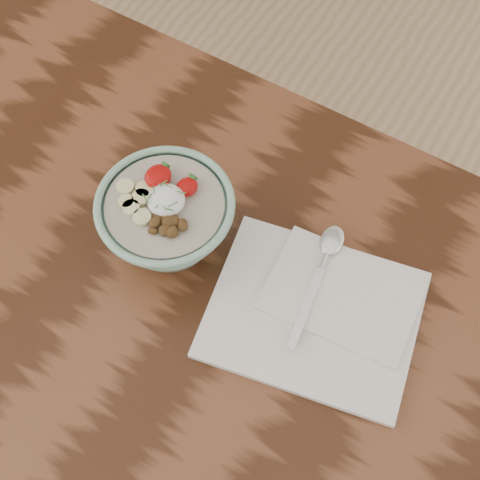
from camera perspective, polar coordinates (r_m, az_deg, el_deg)
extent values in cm
cube|color=#371B0D|center=(94.43, -4.22, -8.55)|extent=(160.00, 90.00, 4.00)
cylinder|color=#4C2D19|center=(168.75, -17.39, 9.79)|extent=(7.00, 7.00, 71.00)
cylinder|color=#86B49B|center=(98.33, -5.91, 0.09)|extent=(8.38, 8.38, 1.20)
torus|color=#86B49B|center=(89.90, -6.47, 3.04)|extent=(19.05, 19.05, 1.10)
cylinder|color=#C1B4A0|center=(90.41, -6.43, 2.85)|extent=(16.15, 16.15, 1.00)
ellipsoid|color=white|center=(89.15, -6.32, 3.37)|extent=(5.07, 5.07, 2.79)
ellipsoid|color=#A40807|center=(90.26, -4.55, 4.54)|extent=(2.86, 3.15, 1.57)
cone|color=#286623|center=(90.57, -4.12, 5.23)|extent=(1.40, 1.03, 1.52)
ellipsoid|color=#A40807|center=(91.37, -7.01, 5.42)|extent=(3.54, 3.90, 1.95)
cone|color=#286623|center=(91.79, -6.47, 6.24)|extent=(1.40, 1.03, 1.52)
cylinder|color=beige|center=(90.48, -9.69, 3.25)|extent=(2.14, 2.14, 0.70)
cylinder|color=beige|center=(90.51, -8.44, 3.61)|extent=(2.50, 2.50, 0.70)
cylinder|color=beige|center=(91.10, -8.14, 4.26)|extent=(2.52, 2.52, 0.70)
cylinder|color=beige|center=(88.89, -8.36, 1.92)|extent=(2.52, 2.52, 0.70)
cylinder|color=beige|center=(89.87, -9.28, 2.73)|extent=(2.36, 2.36, 0.70)
cylinder|color=beige|center=(91.77, -9.78, 4.49)|extent=(2.42, 2.42, 0.70)
ellipsoid|color=#533818|center=(88.41, -5.96, 2.11)|extent=(1.93, 1.99, 1.09)
ellipsoid|color=#533818|center=(88.41, -6.86, 2.09)|extent=(2.33, 2.18, 0.98)
ellipsoid|color=#533818|center=(87.59, -7.45, 0.79)|extent=(1.72, 1.57, 0.91)
ellipsoid|color=#533818|center=(88.15, -6.34, 1.74)|extent=(1.66, 1.53, 0.88)
ellipsoid|color=#533818|center=(87.05, -5.82, 0.68)|extent=(2.51, 2.52, 1.04)
ellipsoid|color=#533818|center=(87.39, -4.90, 1.31)|extent=(2.31, 2.37, 1.18)
ellipsoid|color=#533818|center=(87.89, -5.60, 1.71)|extent=(2.22, 2.19, 1.23)
ellipsoid|color=#533818|center=(87.74, -5.72, 1.27)|extent=(1.52, 1.43, 0.92)
ellipsoid|color=#533818|center=(87.96, -7.27, 1.51)|extent=(1.77, 2.12, 1.37)
ellipsoid|color=#533818|center=(87.29, -6.43, 0.85)|extent=(2.01, 2.14, 1.12)
ellipsoid|color=#533818|center=(87.77, -6.13, 1.55)|extent=(2.14, 1.93, 1.58)
cylinder|color=#3E7531|center=(87.78, -6.62, 3.14)|extent=(0.79, 1.06, 0.22)
cylinder|color=#3E7531|center=(87.20, -6.07, 2.63)|extent=(1.22, 0.51, 0.22)
cylinder|color=#3E7531|center=(87.79, -6.93, 3.09)|extent=(0.23, 1.65, 0.24)
cylinder|color=#3E7531|center=(89.11, -6.62, 4.51)|extent=(1.45, 0.47, 0.23)
cylinder|color=#3E7531|center=(89.14, -6.15, 4.62)|extent=(1.52, 0.26, 0.23)
cylinder|color=#3E7531|center=(89.48, -6.55, 4.88)|extent=(0.71, 1.27, 0.23)
cylinder|color=#3E7531|center=(88.45, -7.78, 3.60)|extent=(0.34, 1.52, 0.23)
cylinder|color=#3E7531|center=(88.42, -8.05, 3.51)|extent=(1.59, 0.94, 0.24)
cylinder|color=#3E7531|center=(87.86, -6.33, 3.28)|extent=(1.33, 0.21, 0.23)
cylinder|color=#3E7531|center=(88.47, -6.71, 3.84)|extent=(0.62, 1.76, 0.24)
cylinder|color=#3E7531|center=(88.98, -7.36, 4.23)|extent=(1.13, 1.20, 0.23)
cylinder|color=#3E7531|center=(87.54, -5.76, 3.04)|extent=(0.82, 1.37, 0.23)
cylinder|color=#3E7531|center=(87.57, -6.54, 2.94)|extent=(1.27, 0.84, 0.23)
cylinder|color=#3E7531|center=(88.48, -5.18, 4.11)|extent=(1.77, 0.62, 0.24)
cube|color=white|center=(93.38, 6.26, -6.32)|extent=(32.15, 27.89, 1.09)
cube|color=white|center=(94.12, 8.71, -4.61)|extent=(21.85, 15.96, 0.65)
cube|color=silver|center=(92.10, 5.64, -5.83)|extent=(3.14, 12.77, 0.39)
cylinder|color=silver|center=(95.34, 7.25, -1.63)|extent=(1.27, 3.40, 0.78)
ellipsoid|color=silver|center=(96.72, 7.86, -0.03)|extent=(4.12, 5.54, 1.05)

